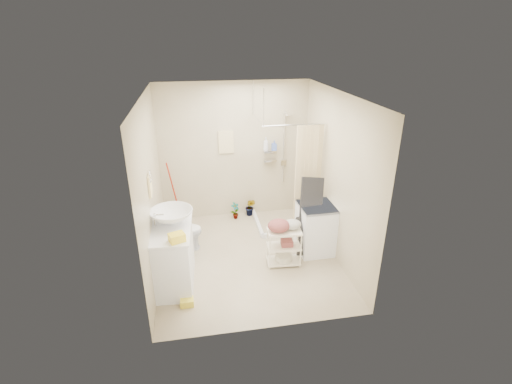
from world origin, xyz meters
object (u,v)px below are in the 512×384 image
Objects in this scene: vanity at (172,255)px; laundry_rack at (284,244)px; toilet at (182,231)px; washing_machine at (316,228)px.

vanity reaches higher than laundry_rack.
toilet is 2.23m from washing_machine.
vanity is 2.35m from washing_machine.
laundry_rack reaches higher than toilet.
vanity is 0.94m from toilet.
washing_machine is at bearing -98.75° from toilet.
laundry_rack is (1.69, 0.19, -0.10)m from vanity.
toilet is 1.73m from laundry_rack.
vanity reaches higher than toilet.
vanity is 1.47× the size of laundry_rack.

